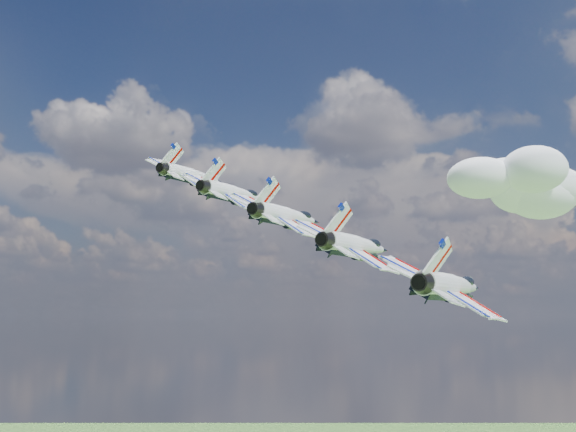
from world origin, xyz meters
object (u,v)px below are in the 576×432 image
(jet_2, at_px, (288,216))
(jet_3, at_px, (357,245))
(jet_0, at_px, (193,176))
(jet_1, at_px, (235,193))
(jet_4, at_px, (452,286))

(jet_2, height_order, jet_3, jet_2)
(jet_0, bearing_deg, jet_1, -29.46)
(jet_1, bearing_deg, jet_0, 150.54)
(jet_2, bearing_deg, jet_0, 150.54)
(jet_0, distance_m, jet_3, 36.04)
(jet_1, xyz_separation_m, jet_4, (25.66, -22.76, -11.09))
(jet_2, relative_size, jet_4, 1.00)
(jet_0, xyz_separation_m, jet_1, (8.55, -7.59, -3.70))
(jet_0, xyz_separation_m, jet_3, (25.66, -22.76, -11.09))
(jet_2, bearing_deg, jet_4, -29.46)
(jet_2, distance_m, jet_4, 24.03)
(jet_1, relative_size, jet_3, 1.00)
(jet_3, relative_size, jet_4, 1.00)
(jet_1, relative_size, jet_2, 1.00)
(jet_3, bearing_deg, jet_2, 150.54)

